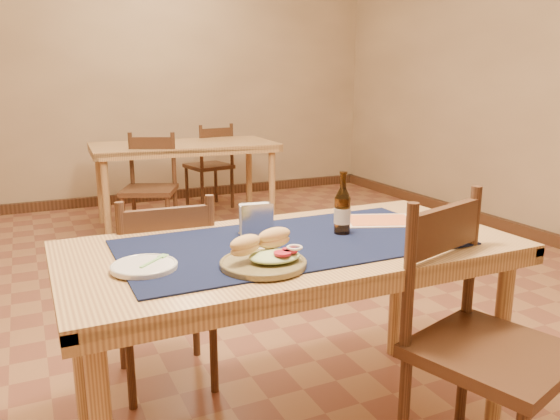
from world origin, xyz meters
name	(u,v)px	position (x,y,z in m)	size (l,w,h in m)	color
room	(215,61)	(0.00, 0.00, 1.40)	(6.04, 7.04, 2.84)	#8F5E3E
main_table	(292,265)	(0.00, -0.80, 0.67)	(1.60, 0.80, 0.75)	tan
placemat	(292,242)	(0.00, -0.80, 0.75)	(1.20, 0.60, 0.01)	black
baseboard	(222,331)	(0.00, 0.00, 0.05)	(6.00, 7.00, 0.10)	#462919
back_table	(184,152)	(0.48, 2.36, 0.67)	(1.65, 0.89, 0.75)	tan
chair_main_far	(165,288)	(-0.35, -0.29, 0.45)	(0.43, 0.43, 0.87)	#462919
chair_main_near	(480,341)	(0.44, -1.29, 0.50)	(0.55, 0.55, 0.96)	#462919
chair_back_near	(150,187)	(0.07, 1.94, 0.46)	(0.54, 0.54, 0.89)	#462919
chair_back_far	(211,164)	(0.89, 2.88, 0.46)	(0.47, 0.47, 0.88)	#462919
sandwich_plate	(265,257)	(-0.19, -0.99, 0.78)	(0.27, 0.27, 0.10)	olive
side_plate	(144,266)	(-0.54, -0.86, 0.77)	(0.20, 0.20, 0.02)	silver
fork	(156,260)	(-0.49, -0.84, 0.77)	(0.11, 0.10, 0.00)	#76BE68
beer_bottle	(342,211)	(0.22, -0.78, 0.84)	(0.06, 0.06, 0.23)	#46280C
napkin_holder	(256,220)	(-0.07, -0.65, 0.81)	(0.14, 0.06, 0.12)	silver
menu_card	(379,220)	(0.45, -0.69, 0.76)	(0.35, 0.30, 0.01)	beige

